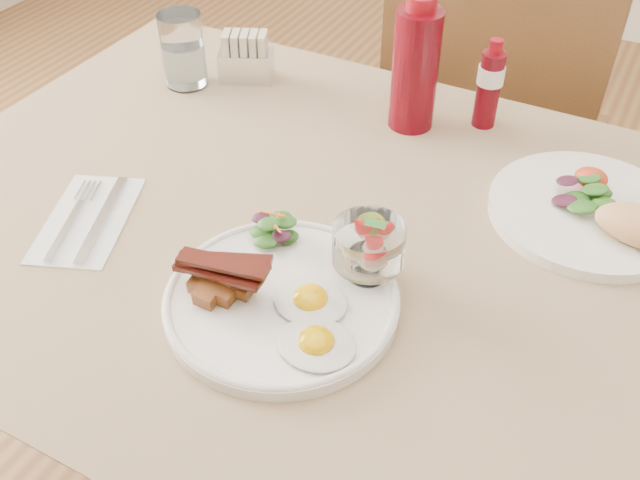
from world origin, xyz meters
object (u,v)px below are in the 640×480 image
water_glass (184,54)px  fruit_cup (369,245)px  sugar_caddy (246,59)px  table (360,284)px  second_plate (602,213)px  main_plate (282,301)px  ketchup_bottle (415,68)px  chair_far (489,138)px  hot_sauce_bottle (489,85)px

water_glass → fruit_cup: bearing=-32.2°
sugar_caddy → table: bearing=-63.3°
table → second_plate: bearing=32.6°
main_plate → water_glass: size_ratio=2.21×
second_plate → water_glass: 0.73m
ketchup_bottle → sugar_caddy: (-0.31, 0.01, -0.06)m
fruit_cup → chair_far: bearing=93.3°
table → water_glass: size_ratio=10.51×
fruit_cup → sugar_caddy: 0.55m
main_plate → sugar_caddy: bearing=126.3°
table → water_glass: (-0.45, 0.23, 0.14)m
main_plate → sugar_caddy: size_ratio=2.62×
second_plate → ketchup_bottle: bearing=160.2°
main_plate → chair_far: bearing=87.8°
chair_far → fruit_cup: 0.80m
table → hot_sauce_bottle: (0.05, 0.35, 0.16)m
sugar_caddy → water_glass: 0.11m
main_plate → second_plate: second_plate is taller
table → sugar_caddy: 0.49m
main_plate → water_glass: (-0.42, 0.39, 0.05)m
second_plate → water_glass: bearing=175.3°
ketchup_bottle → hot_sauce_bottle: ketchup_bottle is taller
hot_sauce_bottle → sugar_caddy: (-0.42, -0.05, -0.03)m
hot_sauce_bottle → chair_far: bearing=99.6°
chair_far → hot_sauce_bottle: 0.44m
chair_far → main_plate: bearing=-92.2°
chair_far → sugar_caddy: 0.58m
second_plate → ketchup_bottle: (-0.32, 0.12, 0.08)m
chair_far → fruit_cup: chair_far is taller
fruit_cup → hot_sauce_bottle: hot_sauce_bottle is taller
table → water_glass: water_glass is taller
main_plate → ketchup_bottle: ketchup_bottle is taller
main_plate → second_plate: bearing=47.6°
chair_far → hot_sauce_bottle: (0.05, -0.32, 0.30)m
hot_sauce_bottle → table: bearing=-98.9°
hot_sauce_bottle → water_glass: bearing=-167.4°
chair_far → main_plate: (-0.03, -0.82, 0.24)m
ketchup_bottle → sugar_caddy: 0.32m
table → fruit_cup: bearing=-61.2°
sugar_caddy → water_glass: size_ratio=0.85×
table → ketchup_bottle: bearing=99.9°
main_plate → second_plate: size_ratio=1.02×
table → chair_far: 0.68m
second_plate → main_plate: bearing=-132.4°
chair_far → sugar_caddy: chair_far is taller
fruit_cup → ketchup_bottle: 0.38m
second_plate → sugar_caddy: bearing=169.2°
fruit_cup → second_plate: bearing=47.5°
main_plate → fruit_cup: (0.07, 0.08, 0.06)m
main_plate → table: bearing=78.8°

